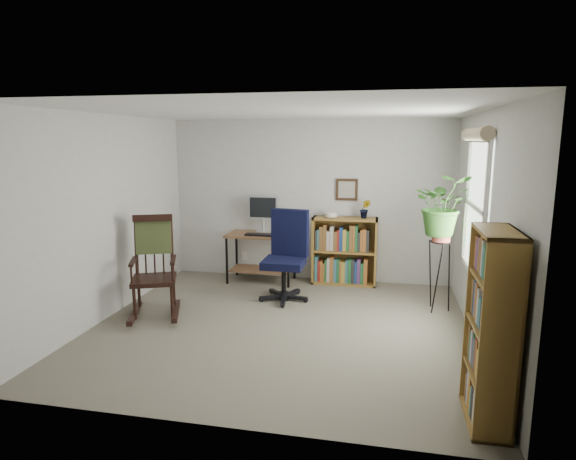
% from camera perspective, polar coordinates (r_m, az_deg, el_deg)
% --- Properties ---
extents(floor, '(4.20, 4.00, 0.00)m').
position_cam_1_polar(floor, '(5.61, -0.84, -11.35)').
color(floor, slate).
rests_on(floor, ground).
extents(ceiling, '(4.20, 4.00, 0.00)m').
position_cam_1_polar(ceiling, '(5.21, -0.92, 13.93)').
color(ceiling, white).
rests_on(ceiling, ground).
extents(wall_back, '(4.20, 0.00, 2.40)m').
position_cam_1_polar(wall_back, '(7.22, 2.57, 3.48)').
color(wall_back, beige).
rests_on(wall_back, ground).
extents(wall_front, '(4.20, 0.00, 2.40)m').
position_cam_1_polar(wall_front, '(3.40, -8.22, -4.87)').
color(wall_front, beige).
rests_on(wall_front, ground).
extents(wall_left, '(0.00, 4.00, 2.40)m').
position_cam_1_polar(wall_left, '(6.08, -20.58, 1.44)').
color(wall_left, beige).
rests_on(wall_left, ground).
extents(wall_right, '(0.00, 4.00, 2.40)m').
position_cam_1_polar(wall_right, '(5.25, 22.12, -0.04)').
color(wall_right, beige).
rests_on(wall_right, ground).
extents(window, '(0.12, 1.20, 1.50)m').
position_cam_1_polar(window, '(5.50, 21.31, 2.59)').
color(window, white).
rests_on(window, wall_right).
extents(desk, '(1.01, 0.55, 0.72)m').
position_cam_1_polar(desk, '(7.23, -3.18, -3.29)').
color(desk, brown).
rests_on(desk, floor).
extents(monitor, '(0.46, 0.16, 0.56)m').
position_cam_1_polar(monitor, '(7.23, -2.95, 1.92)').
color(monitor, '#B3B3B8').
rests_on(monitor, desk).
extents(keyboard, '(0.40, 0.15, 0.02)m').
position_cam_1_polar(keyboard, '(7.03, -3.46, -0.56)').
color(keyboard, black).
rests_on(keyboard, desk).
extents(office_chair, '(0.75, 0.75, 1.21)m').
position_cam_1_polar(office_chair, '(6.31, -0.52, -3.07)').
color(office_chair, black).
rests_on(office_chair, floor).
extents(rocking_chair, '(0.99, 1.22, 1.23)m').
position_cam_1_polar(rocking_chair, '(5.98, -15.68, -4.15)').
color(rocking_chair, black).
rests_on(rocking_chair, floor).
extents(low_bookshelf, '(0.94, 0.31, 0.99)m').
position_cam_1_polar(low_bookshelf, '(7.11, 6.71, -2.49)').
color(low_bookshelf, olive).
rests_on(low_bookshelf, floor).
extents(tall_bookshelf, '(0.28, 0.65, 1.48)m').
position_cam_1_polar(tall_bookshelf, '(3.90, 22.95, -10.70)').
color(tall_bookshelf, olive).
rests_on(tall_bookshelf, floor).
extents(plant_stand, '(0.34, 0.34, 1.03)m').
position_cam_1_polar(plant_stand, '(6.24, 17.48, -4.58)').
color(plant_stand, black).
rests_on(plant_stand, floor).
extents(spider_plant, '(1.69, 1.88, 1.46)m').
position_cam_1_polar(spider_plant, '(6.05, 18.10, 6.18)').
color(spider_plant, '#2F6021').
rests_on(spider_plant, plant_stand).
extents(potted_plant_small, '(0.13, 0.24, 0.11)m').
position_cam_1_polar(potted_plant_small, '(6.99, 9.10, 1.82)').
color(potted_plant_small, '#2F6021').
rests_on(potted_plant_small, low_bookshelf).
extents(framed_picture, '(0.32, 0.04, 0.32)m').
position_cam_1_polar(framed_picture, '(7.11, 6.97, 4.77)').
color(framed_picture, black).
rests_on(framed_picture, wall_back).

